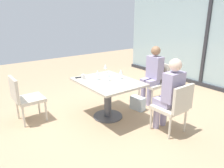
% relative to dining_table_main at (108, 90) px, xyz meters
% --- Properties ---
extents(ground_plane, '(12.00, 12.00, 0.00)m').
position_rel_dining_table_main_xyz_m(ground_plane, '(0.00, 0.00, -0.55)').
color(ground_plane, tan).
extents(window_wall_backdrop, '(5.60, 0.10, 2.70)m').
position_rel_dining_table_main_xyz_m(window_wall_backdrop, '(0.00, 3.20, 0.66)').
color(window_wall_backdrop, '#9DB7BC').
rests_on(window_wall_backdrop, ground_plane).
extents(dining_table_main, '(1.22, 0.95, 0.73)m').
position_rel_dining_table_main_xyz_m(dining_table_main, '(0.00, 0.00, 0.00)').
color(dining_table_main, '#BCB29E').
rests_on(dining_table_main, ground_plane).
extents(chair_near_window, '(0.46, 0.51, 0.87)m').
position_rel_dining_table_main_xyz_m(chair_near_window, '(0.00, 1.31, -0.05)').
color(chair_near_window, beige).
rests_on(chair_near_window, ground_plane).
extents(chair_far_right, '(0.50, 0.46, 0.87)m').
position_rel_dining_table_main_xyz_m(chair_far_right, '(1.12, 0.52, -0.05)').
color(chair_far_right, beige).
rests_on(chair_far_right, ground_plane).
extents(chair_front_left, '(0.46, 0.50, 0.87)m').
position_rel_dining_table_main_xyz_m(chair_front_left, '(-0.75, -1.31, -0.05)').
color(chair_front_left, beige).
rests_on(chair_front_left, ground_plane).
extents(person_near_window, '(0.34, 0.39, 1.26)m').
position_rel_dining_table_main_xyz_m(person_near_window, '(-0.00, 1.20, 0.15)').
color(person_near_window, '#9E93B7').
rests_on(person_near_window, ground_plane).
extents(person_far_right, '(0.39, 0.34, 1.26)m').
position_rel_dining_table_main_xyz_m(person_far_right, '(1.01, 0.52, 0.15)').
color(person_far_right, '#9E93B7').
rests_on(person_far_right, ground_plane).
extents(wine_glass_0, '(0.07, 0.07, 0.18)m').
position_rel_dining_table_main_xyz_m(wine_glass_0, '(-0.51, 0.31, 0.31)').
color(wine_glass_0, silver).
rests_on(wine_glass_0, dining_table_main).
extents(wine_glass_1, '(0.07, 0.07, 0.18)m').
position_rel_dining_table_main_xyz_m(wine_glass_1, '(-0.18, -0.10, 0.31)').
color(wine_glass_1, silver).
rests_on(wine_glass_1, dining_table_main).
extents(wine_glass_2, '(0.07, 0.07, 0.18)m').
position_rel_dining_table_main_xyz_m(wine_glass_2, '(0.01, 0.01, 0.31)').
color(wine_glass_2, silver).
rests_on(wine_glass_2, dining_table_main).
extents(wine_glass_3, '(0.07, 0.07, 0.18)m').
position_rel_dining_table_main_xyz_m(wine_glass_3, '(0.04, 0.28, 0.31)').
color(wine_glass_3, silver).
rests_on(wine_glass_3, dining_table_main).
extents(coffee_cup, '(0.08, 0.08, 0.09)m').
position_rel_dining_table_main_xyz_m(coffee_cup, '(-0.38, -0.30, 0.23)').
color(coffee_cup, white).
rests_on(coffee_cup, dining_table_main).
extents(cell_phone_on_table, '(0.10, 0.16, 0.01)m').
position_rel_dining_table_main_xyz_m(cell_phone_on_table, '(-0.50, -0.32, 0.19)').
color(cell_phone_on_table, black).
rests_on(cell_phone_on_table, dining_table_main).
extents(handbag_0, '(0.32, 0.20, 0.28)m').
position_rel_dining_table_main_xyz_m(handbag_0, '(0.10, 0.69, -0.41)').
color(handbag_0, silver).
rests_on(handbag_0, ground_plane).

